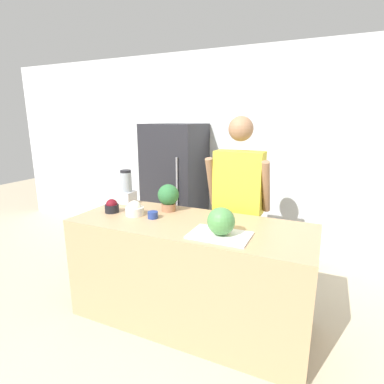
{
  "coord_description": "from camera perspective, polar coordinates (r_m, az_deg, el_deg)",
  "views": [
    {
      "loc": [
        0.98,
        -1.73,
        1.73
      ],
      "look_at": [
        0.0,
        0.44,
        1.15
      ],
      "focal_mm": 28.0,
      "sensor_mm": 36.0,
      "label": 1
    }
  ],
  "objects": [
    {
      "name": "refrigerator",
      "position": [
        4.0,
        -3.11,
        0.78
      ],
      "size": [
        0.68,
        0.72,
        1.68
      ],
      "color": "#232328",
      "rests_on": "ground_plane"
    },
    {
      "name": "cutting_board",
      "position": [
        2.21,
        5.3,
        -8.18
      ],
      "size": [
        0.44,
        0.3,
        0.01
      ],
      "color": "white",
      "rests_on": "counter_island"
    },
    {
      "name": "bowl_cherries",
      "position": [
        2.83,
        -15.03,
        -2.69
      ],
      "size": [
        0.13,
        0.13,
        0.12
      ],
      "color": "black",
      "rests_on": "counter_island"
    },
    {
      "name": "bowl_small_blue",
      "position": [
        2.6,
        -7.48,
        -4.36
      ],
      "size": [
        0.09,
        0.09,
        0.06
      ],
      "color": "navy",
      "rests_on": "counter_island"
    },
    {
      "name": "bowl_cream",
      "position": [
        2.7,
        -10.88,
        -3.26
      ],
      "size": [
        0.16,
        0.16,
        0.13
      ],
      "color": "beige",
      "rests_on": "counter_island"
    },
    {
      "name": "wall_back",
      "position": [
        4.0,
        10.07,
        7.3
      ],
      "size": [
        8.0,
        0.06,
        2.6
      ],
      "color": "silver",
      "rests_on": "ground_plane"
    },
    {
      "name": "ground_plane",
      "position": [
        2.64,
        -4.39,
        -27.37
      ],
      "size": [
        14.0,
        14.0,
        0.0
      ],
      "primitive_type": "plane",
      "color": "beige"
    },
    {
      "name": "potted_plant",
      "position": [
        2.76,
        -4.53,
        -0.87
      ],
      "size": [
        0.2,
        0.2,
        0.25
      ],
      "color": "#996647",
      "rests_on": "counter_island"
    },
    {
      "name": "counter_island",
      "position": [
        2.67,
        -0.36,
        -14.96
      ],
      "size": [
        2.0,
        0.79,
        0.9
      ],
      "color": "tan",
      "rests_on": "ground_plane"
    },
    {
      "name": "blender",
      "position": [
        3.08,
        -12.39,
        0.55
      ],
      "size": [
        0.15,
        0.15,
        0.34
      ],
      "color": "#B7B7BC",
      "rests_on": "counter_island"
    },
    {
      "name": "watermelon",
      "position": [
        2.17,
        5.56,
        -5.58
      ],
      "size": [
        0.2,
        0.2,
        0.2
      ],
      "color": "#4C8C47",
      "rests_on": "cutting_board"
    },
    {
      "name": "person",
      "position": [
        2.94,
        8.74,
        -2.82
      ],
      "size": [
        0.6,
        0.27,
        1.76
      ],
      "color": "#4C608C",
      "rests_on": "ground_plane"
    }
  ]
}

